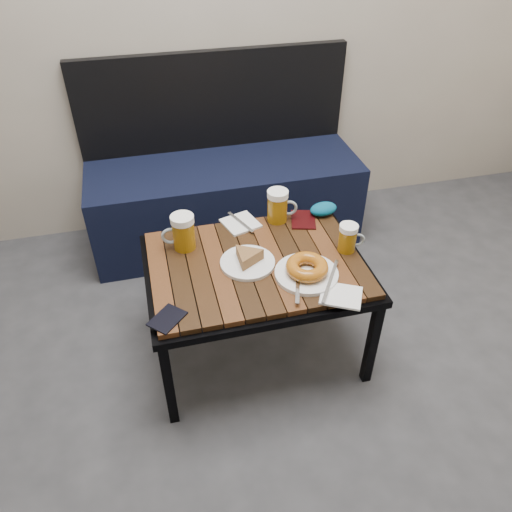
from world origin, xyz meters
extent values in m
cube|color=black|center=(-0.20, 1.74, 0.23)|extent=(1.40, 0.50, 0.45)
cube|color=black|center=(-0.20, 1.97, 0.70)|extent=(1.40, 0.05, 0.50)
cube|color=black|center=(-0.63, 0.62, 0.21)|extent=(0.03, 0.03, 0.42)
cube|color=black|center=(0.15, 0.62, 0.21)|extent=(0.04, 0.03, 0.42)
cube|color=black|center=(-0.63, 1.18, 0.21)|extent=(0.03, 0.04, 0.42)
cube|color=black|center=(0.15, 1.18, 0.21)|extent=(0.04, 0.04, 0.42)
cube|color=black|center=(-0.24, 0.90, 0.43)|extent=(0.84, 0.62, 0.03)
cube|color=#34200C|center=(-0.24, 0.90, 0.46)|extent=(0.80, 0.58, 0.02)
cylinder|color=#8D5E0B|center=(-0.49, 1.06, 0.53)|extent=(0.09, 0.09, 0.12)
cylinder|color=white|center=(-0.49, 1.06, 0.60)|extent=(0.09, 0.09, 0.03)
torus|color=#8C999E|center=(-0.54, 1.07, 0.53)|extent=(0.07, 0.02, 0.07)
cylinder|color=#8D5E0B|center=(-0.09, 1.16, 0.53)|extent=(0.10, 0.10, 0.12)
cylinder|color=white|center=(-0.09, 1.16, 0.60)|extent=(0.09, 0.09, 0.03)
torus|color=#8C999E|center=(-0.04, 1.15, 0.53)|extent=(0.07, 0.02, 0.07)
cylinder|color=#8D5E0B|center=(0.12, 0.89, 0.52)|extent=(0.08, 0.08, 0.09)
cylinder|color=white|center=(0.12, 0.89, 0.58)|extent=(0.07, 0.07, 0.02)
torus|color=#8C999E|center=(0.15, 0.88, 0.52)|extent=(0.06, 0.02, 0.06)
cylinder|color=white|center=(-0.28, 0.90, 0.48)|extent=(0.21, 0.21, 0.01)
cylinder|color=white|center=(-0.08, 0.78, 0.48)|extent=(0.23, 0.23, 0.02)
torus|color=#8E390C|center=(-0.08, 0.78, 0.51)|extent=(0.16, 0.16, 0.05)
cube|color=#A5A8AD|center=(-0.02, 0.71, 0.49)|extent=(0.14, 0.21, 0.00)
cube|color=#A5A8AD|center=(-0.14, 0.71, 0.49)|extent=(0.07, 0.17, 0.00)
cube|color=white|center=(-0.25, 1.16, 0.48)|extent=(0.17, 0.17, 0.01)
cube|color=#A5A8AD|center=(-0.25, 1.16, 0.48)|extent=(0.08, 0.17, 0.00)
cube|color=white|center=(0.00, 0.64, 0.48)|extent=(0.18, 0.17, 0.01)
cube|color=black|center=(-0.60, 0.68, 0.47)|extent=(0.14, 0.14, 0.01)
cube|color=black|center=(0.02, 1.13, 0.48)|extent=(0.13, 0.16, 0.01)
ellipsoid|color=navy|center=(0.12, 1.15, 0.50)|extent=(0.13, 0.10, 0.05)
camera|label=1|loc=(-0.60, -0.53, 1.66)|focal=35.00mm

